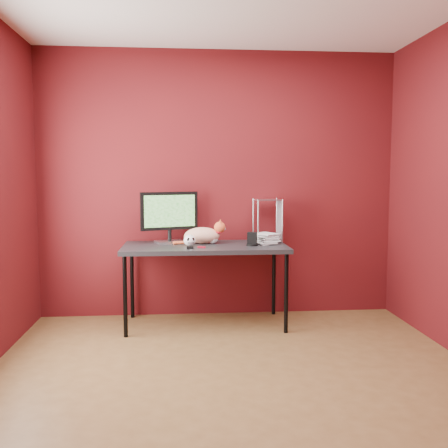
{
  "coord_description": "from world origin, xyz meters",
  "views": [
    {
      "loc": [
        -0.35,
        -3.17,
        1.39
      ],
      "look_at": [
        0.01,
        1.15,
        0.97
      ],
      "focal_mm": 40.0,
      "sensor_mm": 36.0,
      "label": 1
    }
  ],
  "objects": [
    {
      "name": "speaker",
      "position": [
        0.28,
        1.3,
        0.81
      ],
      "size": [
        0.11,
        0.11,
        0.12
      ],
      "rotation": [
        0.0,
        0.0,
        -0.21
      ],
      "color": "black",
      "rests_on": "desk"
    },
    {
      "name": "black_gadget",
      "position": [
        -0.29,
        1.13,
        0.76
      ],
      "size": [
        0.06,
        0.04,
        0.03
      ],
      "primitive_type": "cube",
      "rotation": [
        0.0,
        0.0,
        -0.12
      ],
      "color": "black",
      "rests_on": "desk"
    },
    {
      "name": "pocket_knife",
      "position": [
        -0.19,
        1.2,
        0.76
      ],
      "size": [
        0.07,
        0.04,
        0.01
      ],
      "primitive_type": "cube",
      "rotation": [
        0.0,
        0.0,
        -0.24
      ],
      "color": "maroon",
      "rests_on": "desk"
    },
    {
      "name": "monitor",
      "position": [
        -0.48,
        1.55,
        1.02
      ],
      "size": [
        0.54,
        0.26,
        0.48
      ],
      "rotation": [
        0.0,
        0.0,
        0.34
      ],
      "color": "#B0B1B5",
      "rests_on": "desk"
    },
    {
      "name": "room",
      "position": [
        0.0,
        0.0,
        1.45
      ],
      "size": [
        3.52,
        3.52,
        2.61
      ],
      "color": "brown",
      "rests_on": "ground"
    },
    {
      "name": "book_stack",
      "position": [
        0.35,
        1.41,
        1.3
      ],
      "size": [
        0.26,
        0.27,
        1.11
      ],
      "rotation": [
        0.0,
        0.0,
        0.35
      ],
      "color": "beige",
      "rests_on": "desk"
    },
    {
      "name": "cat",
      "position": [
        -0.17,
        1.47,
        0.83
      ],
      "size": [
        0.49,
        0.22,
        0.23
      ],
      "rotation": [
        0.0,
        0.0,
        -0.14
      ],
      "color": "#C9592A",
      "rests_on": "desk"
    },
    {
      "name": "desk",
      "position": [
        -0.15,
        1.37,
        0.7
      ],
      "size": [
        1.5,
        0.7,
        0.75
      ],
      "color": "black",
      "rests_on": "ground"
    },
    {
      "name": "skull_mug",
      "position": [
        -0.29,
        1.31,
        0.8
      ],
      "size": [
        0.11,
        0.11,
        0.1
      ],
      "rotation": [
        0.0,
        0.0,
        0.23
      ],
      "color": "white",
      "rests_on": "desk"
    },
    {
      "name": "washer",
      "position": [
        -0.28,
        1.08,
        0.75
      ],
      "size": [
        0.04,
        0.04,
        0.0
      ],
      "primitive_type": "cylinder",
      "color": "#B0B1B5",
      "rests_on": "desk"
    },
    {
      "name": "wire_rack",
      "position": [
        0.47,
        1.58,
        0.96
      ],
      "size": [
        0.26,
        0.22,
        0.41
      ],
      "rotation": [
        0.0,
        0.0,
        0.1
      ],
      "color": "#B0B1B5",
      "rests_on": "desk"
    }
  ]
}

